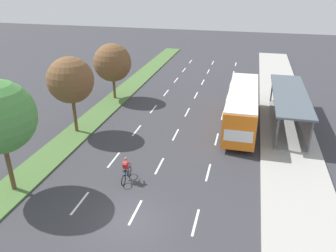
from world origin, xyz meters
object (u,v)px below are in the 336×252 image
object	(u,v)px
cyclist	(126,170)
median_tree_second	(70,80)
bus_shelter	(292,106)
bus	(242,104)
median_tree_third	(112,63)

from	to	relation	value
cyclist	median_tree_second	size ratio (longest dim) A/B	0.28
cyclist	median_tree_second	bearing A→B (deg)	138.66
bus_shelter	bus	distance (m)	4.47
cyclist	bus_shelter	bearing A→B (deg)	47.12
bus_shelter	bus	bearing A→B (deg)	-163.37
cyclist	median_tree_third	distance (m)	16.55
bus_shelter	cyclist	distance (m)	16.42
cyclist	median_tree_third	world-z (taller)	median_tree_third
median_tree_second	median_tree_third	xyz separation A→B (m)	(-0.04, 8.71, -0.63)
cyclist	median_tree_second	xyz separation A→B (m)	(-6.82, 6.00, 3.86)
bus	cyclist	distance (m)	12.80
median_tree_second	median_tree_third	size ratio (longest dim) A/B	1.09
bus	cyclist	size ratio (longest dim) A/B	6.20
bus_shelter	cyclist	world-z (taller)	bus_shelter
cyclist	median_tree_third	size ratio (longest dim) A/B	0.31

